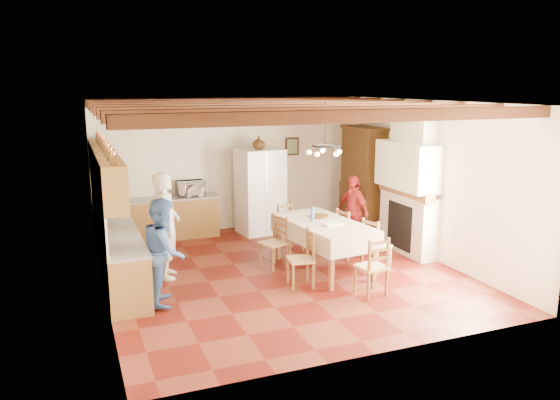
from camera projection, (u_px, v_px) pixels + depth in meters
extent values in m
cube|color=#52120B|center=(281.00, 272.00, 9.76)|extent=(6.00, 6.50, 0.02)
cube|color=white|center=(281.00, 101.00, 9.13)|extent=(6.00, 6.50, 0.02)
cube|color=#F5E7CE|center=(229.00, 164.00, 12.41)|extent=(6.00, 0.02, 3.00)
cube|color=#F5E7CE|center=(381.00, 238.00, 6.48)|extent=(6.00, 0.02, 3.00)
cube|color=#F5E7CE|center=(99.00, 203.00, 8.37)|extent=(0.02, 6.50, 3.00)
cube|color=#F5E7CE|center=(426.00, 179.00, 10.52)|extent=(0.02, 6.50, 3.00)
cube|color=brown|center=(118.00, 249.00, 9.66)|extent=(0.60, 4.30, 0.86)
cube|color=brown|center=(165.00, 219.00, 11.80)|extent=(2.30, 0.60, 0.86)
cube|color=slate|center=(116.00, 224.00, 9.57)|extent=(0.62, 4.30, 0.04)
cube|color=slate|center=(164.00, 199.00, 11.71)|extent=(2.34, 0.62, 0.04)
cube|color=white|center=(98.00, 208.00, 9.40)|extent=(0.03, 4.30, 0.60)
cube|color=white|center=(161.00, 182.00, 11.90)|extent=(2.30, 0.03, 0.60)
cube|color=brown|center=(105.00, 170.00, 9.32)|extent=(0.35, 4.20, 0.70)
cube|color=#332117|center=(292.00, 146.00, 12.87)|extent=(0.34, 0.03, 0.42)
cube|color=white|center=(260.00, 191.00, 12.19)|extent=(1.03, 0.88, 1.89)
cube|color=beige|center=(324.00, 223.00, 9.70)|extent=(1.29, 2.17, 0.05)
cube|color=brown|center=(332.00, 265.00, 8.81)|extent=(0.08, 0.08, 0.85)
cube|color=brown|center=(374.00, 258.00, 9.20)|extent=(0.08, 0.08, 0.85)
cube|color=brown|center=(278.00, 238.00, 10.39)|extent=(0.08, 0.08, 0.85)
cube|color=brown|center=(316.00, 232.00, 10.78)|extent=(0.08, 0.08, 0.85)
torus|color=black|center=(325.00, 146.00, 9.41)|extent=(0.47, 0.47, 0.03)
imported|color=silver|center=(167.00, 225.00, 9.32)|extent=(0.56, 0.74, 1.86)
imported|color=#3D61A1|center=(164.00, 251.00, 8.25)|extent=(0.78, 0.91, 1.63)
imported|color=#B22527|center=(353.00, 211.00, 11.16)|extent=(0.55, 0.93, 1.48)
imported|color=silver|center=(191.00, 188.00, 11.88)|extent=(0.59, 0.40, 0.33)
imported|color=#3B230F|center=(259.00, 142.00, 11.95)|extent=(0.34, 0.34, 0.29)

